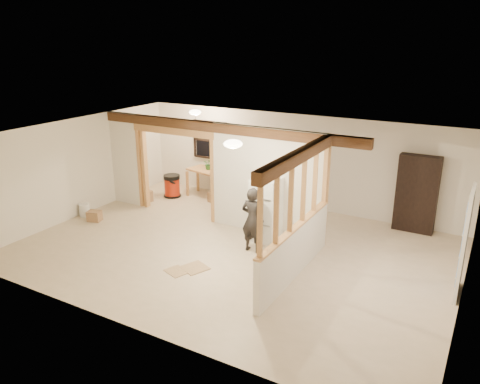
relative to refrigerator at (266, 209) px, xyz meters
The scene contains 30 objects.
floor 1.18m from the refrigerator, 112.72° to the right, with size 9.00×6.50×0.01m, color beige.
ceiling 2.00m from the refrigerator, 112.72° to the right, with size 9.00×6.50×0.01m, color white.
wall_back 2.48m from the refrigerator, 98.43° to the left, with size 9.00×0.01×2.50m, color silver.
wall_front 4.15m from the refrigerator, 94.96° to the right, with size 9.00×0.01×2.50m, color silver.
wall_left 4.96m from the refrigerator, behind, with size 0.01×6.50×2.50m, color silver.
wall_right 4.26m from the refrigerator, 11.59° to the right, with size 0.01×6.50×2.50m, color silver.
partition_left_stub 4.45m from the refrigerator, behind, with size 0.90×0.12×2.50m, color silver.
partition_center 0.65m from the refrigerator, 113.97° to the left, with size 2.80×0.12×2.50m, color silver.
doorway_frame 2.80m from the refrigerator, behind, with size 2.46×0.14×2.20m, color tan.
header_beam_back 2.17m from the refrigerator, 165.51° to the left, with size 7.00×0.18×0.22m, color #52321C.
header_beam_right 2.42m from the refrigerator, 45.12° to the right, with size 0.18×3.30×0.22m, color #52321C.
pony_wall 1.78m from the refrigerator, 45.12° to the right, with size 0.12×3.20×1.00m, color silver.
stud_partition 2.00m from the refrigerator, 45.12° to the right, with size 0.14×3.20×1.32m, color tan.
window_back 3.85m from the refrigerator, 141.87° to the left, with size 1.12×0.10×1.10m, color black.
french_door 4.10m from the refrigerator, ahead, with size 0.12×0.86×2.00m, color white.
ceiling_dome_main 2.21m from the refrigerator, 92.37° to the right, with size 0.36×0.36×0.16m, color #FFEABF.
ceiling_dome_util 3.65m from the refrigerator, 153.07° to the left, with size 0.32×0.32×0.14m, color #FFEABF.
hanging_bulb 2.87m from the refrigerator, 162.33° to the left, with size 0.07×0.07×0.07m, color #FFD88C.
refrigerator is the anchor object (origin of this frame).
woman 0.68m from the refrigerator, 87.78° to the right, with size 0.52×0.34×1.43m, color #272524.
work_table 3.34m from the refrigerator, 145.47° to the left, with size 1.26×0.63×0.80m, color tan.
potted_plant 3.38m from the refrigerator, 145.17° to the left, with size 0.28×0.24×0.31m, color #3C702E.
shop_vac 3.93m from the refrigerator, 159.78° to the left, with size 0.50×0.50×0.66m, color #9C200B.
bookshelf 3.58m from the refrigerator, 37.57° to the left, with size 0.92×0.31×1.84m, color black.
bucket 4.83m from the refrigerator, 168.07° to the right, with size 0.26×0.26×0.33m, color silver.
box_util_a 2.89m from the refrigerator, 146.20° to the left, with size 0.33×0.28×0.28m, color #976E49.
box_util_b 4.16m from the refrigerator, behind, with size 0.34×0.34×0.31m, color #976E49.
box_front 4.41m from the refrigerator, 165.38° to the right, with size 0.32×0.26×0.26m, color #976E49.
floor_panel_near 2.17m from the refrigerator, 107.18° to the right, with size 0.47×0.47×0.02m, color tan.
floor_panel_far 2.51m from the refrigerator, 110.37° to the right, with size 0.43×0.35×0.01m, color tan.
Camera 1 is at (4.66, -7.95, 4.42)m, focal length 35.00 mm.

